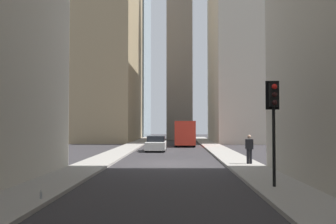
{
  "coord_description": "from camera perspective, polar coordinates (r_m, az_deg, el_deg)",
  "views": [
    {
      "loc": [
        -23.38,
        -0.56,
        2.47
      ],
      "look_at": [
        14.76,
        0.4,
        3.76
      ],
      "focal_mm": 39.28,
      "sensor_mm": 36.0,
      "label": 1
    }
  ],
  "objects": [
    {
      "name": "pedestrian",
      "position": [
        22.42,
        12.5,
        -5.46
      ],
      "size": [
        0.26,
        0.44,
        1.71
      ],
      "color": "black",
      "rests_on": "sidewalk_left"
    },
    {
      "name": "building_right_far",
      "position": [
        57.8,
        -9.95,
        12.04
      ],
      "size": [
        18.52,
        10.5,
        32.78
      ],
      "color": "#9E8966",
      "rests_on": "ground_plane"
    },
    {
      "name": "traffic_light_foreground",
      "position": [
        14.44,
        16.07,
        0.55
      ],
      "size": [
        0.43,
        0.52,
        4.0
      ],
      "color": "black",
      "rests_on": "sidewalk_left"
    },
    {
      "name": "sedan_white",
      "position": [
        34.11,
        -1.87,
        -4.97
      ],
      "size": [
        4.3,
        1.78,
        1.42
      ],
      "color": "silver",
      "rests_on": "ground_plane"
    },
    {
      "name": "sidewalk_left",
      "position": [
        23.83,
        11.04,
        -7.68
      ],
      "size": [
        90.0,
        2.2,
        0.14
      ],
      "primitive_type": "cube",
      "color": "gray",
      "rests_on": "ground_plane"
    },
    {
      "name": "discarded_bottle",
      "position": [
        12.44,
        -19.13,
        -12.13
      ],
      "size": [
        0.07,
        0.07,
        0.27
      ],
      "color": "#999EA3",
      "rests_on": "sidewalk_right"
    },
    {
      "name": "sidewalk_right",
      "position": [
        24.05,
        -10.82,
        -7.63
      ],
      "size": [
        90.0,
        2.2,
        0.14
      ],
      "primitive_type": "cube",
      "color": "gray",
      "rests_on": "ground_plane"
    },
    {
      "name": "ground_plane",
      "position": [
        23.52,
        0.06,
        -7.97
      ],
      "size": [
        135.0,
        135.0,
        0.0
      ],
      "primitive_type": "plane",
      "color": "#302D30"
    },
    {
      "name": "delivery_truck",
      "position": [
        42.06,
        2.59,
        -3.31
      ],
      "size": [
        6.46,
        2.25,
        2.84
      ],
      "color": "red",
      "rests_on": "ground_plane"
    },
    {
      "name": "building_left_far",
      "position": [
        54.8,
        12.14,
        9.82
      ],
      "size": [
        16.39,
        10.5,
        27.17
      ],
      "color": "beige",
      "rests_on": "ground_plane"
    },
    {
      "name": "church_spire",
      "position": [
        63.07,
        1.78,
        15.34
      ],
      "size": [
        4.58,
        4.58,
        40.55
      ],
      "color": "gray",
      "rests_on": "ground_plane"
    }
  ]
}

